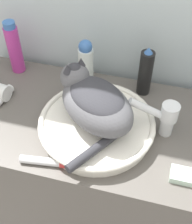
# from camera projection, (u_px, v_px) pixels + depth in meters

# --- Properties ---
(vanity_counter) EXTENTS (1.10, 0.51, 0.89)m
(vanity_counter) POSITION_uv_depth(u_px,v_px,m) (105.00, 189.00, 1.40)
(vanity_counter) COLOR #56514C
(vanity_counter) RESTS_ON ground_plane
(sink_basin) EXTENTS (0.39, 0.39, 0.05)m
(sink_basin) POSITION_uv_depth(u_px,v_px,m) (97.00, 125.00, 1.03)
(sink_basin) COLOR white
(sink_basin) RESTS_ON vanity_counter
(cat) EXTENTS (0.32, 0.37, 0.17)m
(cat) POSITION_uv_depth(u_px,v_px,m) (94.00, 101.00, 0.96)
(cat) COLOR #56565B
(cat) RESTS_ON sink_basin
(faucet) EXTENTS (0.16, 0.07, 0.15)m
(faucet) POSITION_uv_depth(u_px,v_px,m) (165.00, 116.00, 0.99)
(faucet) COLOR silver
(faucet) RESTS_ON vanity_counter
(hairspray_can_black) EXTENTS (0.05, 0.05, 0.20)m
(hairspray_can_black) POSITION_uv_depth(u_px,v_px,m) (145.00, 72.00, 1.12)
(hairspray_can_black) COLOR black
(hairspray_can_black) RESTS_ON vanity_counter
(shampoo_bottle_tall) EXTENTS (0.05, 0.05, 0.22)m
(shampoo_bottle_tall) POSITION_uv_depth(u_px,v_px,m) (14.00, 48.00, 1.20)
(shampoo_bottle_tall) COLOR #B2338C
(shampoo_bottle_tall) RESTS_ON vanity_counter
(lotion_bottle_white) EXTENTS (0.06, 0.06, 0.19)m
(lotion_bottle_white) POSITION_uv_depth(u_px,v_px,m) (86.00, 62.00, 1.16)
(lotion_bottle_white) COLOR silver
(lotion_bottle_white) RESTS_ON vanity_counter
(cream_tube) EXTENTS (0.15, 0.05, 0.03)m
(cream_tube) POSITION_uv_depth(u_px,v_px,m) (44.00, 161.00, 0.95)
(cream_tube) COLOR silver
(cream_tube) RESTS_ON vanity_counter
(soap_bar) EXTENTS (0.08, 0.05, 0.02)m
(soap_bar) POSITION_uv_depth(u_px,v_px,m) (183.00, 176.00, 0.92)
(soap_bar) COLOR silver
(soap_bar) RESTS_ON vanity_counter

